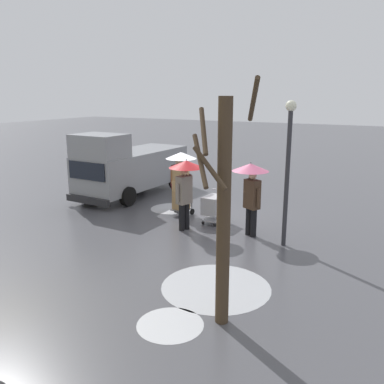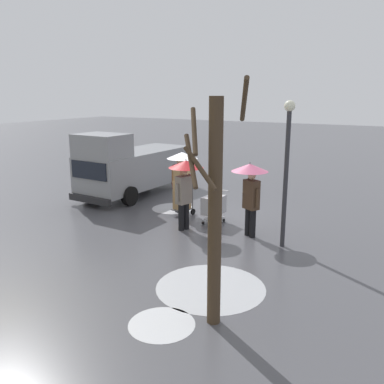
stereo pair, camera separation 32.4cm
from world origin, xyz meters
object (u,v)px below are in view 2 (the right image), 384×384
(pedestrian_pink_side, at_px, (185,178))
(cargo_van_parked_right, at_px, (132,166))
(pedestrian_black_side, at_px, (181,168))
(shopping_cart_vendor, at_px, (214,206))
(street_lamp, at_px, (287,159))
(pedestrian_white_side, at_px, (250,182))
(bare_tree_near, at_px, (214,209))
(hand_dolly_boxes, at_px, (182,191))

(pedestrian_pink_side, bearing_deg, cargo_van_parked_right, -33.44)
(pedestrian_pink_side, relative_size, pedestrian_black_side, 1.00)
(shopping_cart_vendor, distance_m, street_lamp, 3.22)
(pedestrian_pink_side, bearing_deg, shopping_cart_vendor, -116.68)
(pedestrian_pink_side, height_order, pedestrian_white_side, same)
(shopping_cart_vendor, relative_size, bare_tree_near, 0.24)
(hand_dolly_boxes, bearing_deg, cargo_van_parked_right, -24.65)
(shopping_cart_vendor, xyz_separation_m, bare_tree_near, (-2.60, 5.17, 1.56))
(hand_dolly_boxes, bearing_deg, shopping_cart_vendor, 169.54)
(hand_dolly_boxes, xyz_separation_m, street_lamp, (-3.84, 1.12, 1.52))
(shopping_cart_vendor, bearing_deg, pedestrian_white_side, 159.11)
(pedestrian_white_side, distance_m, bare_tree_near, 4.81)
(pedestrian_white_side, distance_m, street_lamp, 1.40)
(shopping_cart_vendor, distance_m, pedestrian_white_side, 1.83)
(pedestrian_pink_side, xyz_separation_m, pedestrian_white_side, (-1.90, -0.42, 0.00))
(cargo_van_parked_right, height_order, pedestrian_black_side, cargo_van_parked_right)
(pedestrian_pink_side, bearing_deg, hand_dolly_boxes, -55.27)
(pedestrian_black_side, bearing_deg, shopping_cart_vendor, 161.07)
(hand_dolly_boxes, distance_m, pedestrian_white_side, 2.94)
(cargo_van_parked_right, xyz_separation_m, pedestrian_pink_side, (-4.07, 2.69, 0.41))
(pedestrian_black_side, relative_size, pedestrian_white_side, 1.00)
(bare_tree_near, bearing_deg, pedestrian_pink_side, -53.82)
(pedestrian_pink_side, relative_size, bare_tree_near, 0.50)
(cargo_van_parked_right, relative_size, shopping_cart_vendor, 5.31)
(hand_dolly_boxes, bearing_deg, pedestrian_pink_side, 124.73)
(shopping_cart_vendor, height_order, hand_dolly_boxes, hand_dolly_boxes)
(pedestrian_black_side, height_order, street_lamp, street_lamp)
(cargo_van_parked_right, relative_size, hand_dolly_boxes, 3.38)
(pedestrian_black_side, distance_m, pedestrian_white_side, 3.13)
(pedestrian_black_side, distance_m, bare_tree_near, 7.05)
(pedestrian_black_side, height_order, bare_tree_near, bare_tree_near)
(cargo_van_parked_right, relative_size, pedestrian_white_side, 2.52)
(shopping_cart_vendor, xyz_separation_m, pedestrian_white_side, (-1.42, 0.54, 1.02))
(pedestrian_black_side, distance_m, street_lamp, 4.36)
(pedestrian_black_side, bearing_deg, pedestrian_pink_side, 125.07)
(cargo_van_parked_right, bearing_deg, pedestrian_white_side, 159.19)
(bare_tree_near, distance_m, street_lamp, 4.30)
(hand_dolly_boxes, xyz_separation_m, pedestrian_pink_side, (-0.83, 1.20, 0.74))
(hand_dolly_boxes, distance_m, bare_tree_near, 6.81)
(shopping_cart_vendor, distance_m, pedestrian_pink_side, 1.48)
(street_lamp, bearing_deg, cargo_van_parked_right, -20.24)
(cargo_van_parked_right, relative_size, pedestrian_pink_side, 2.52)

